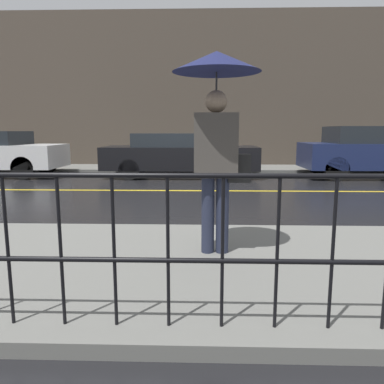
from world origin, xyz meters
The scene contains 9 objects.
ground_plane centered at (0.00, 0.00, 0.00)m, with size 80.00×80.00×0.00m, color black.
sidewalk_near centered at (0.00, -5.30, 0.06)m, with size 28.00×3.06×0.11m.
sidewalk_far centered at (0.00, 4.85, 0.06)m, with size 28.00×2.15×0.11m.
lane_marking centered at (0.00, 0.00, 0.00)m, with size 25.20×0.12×0.01m.
building_storefront centered at (0.00, 6.07, 2.98)m, with size 28.00×0.30×5.96m.
railing_foreground centered at (0.00, -6.58, 0.78)m, with size 12.00×0.04×1.06m.
pedestrian centered at (0.73, -4.98, 1.70)m, with size 0.92×0.92×2.13m.
car_black centered at (-0.16, 2.77, 0.71)m, with size 4.76×1.82×1.36m.
car_navy centered at (5.63, 2.77, 0.81)m, with size 3.92×1.87×1.57m.
Camera 1 is at (0.60, -8.98, 1.45)m, focal length 35.00 mm.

